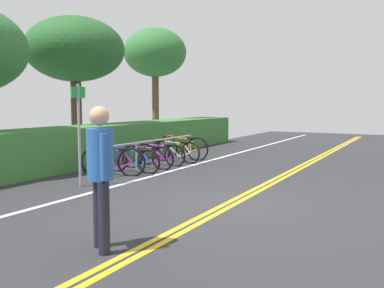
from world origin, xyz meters
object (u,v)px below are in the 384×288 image
(bike_rack, at_px, (152,147))
(bicycle_0, at_px, (113,162))
(bicycle_3, at_px, (160,155))
(bicycle_5, at_px, (182,148))
(tree_mid, at_px, (75,50))
(tree_far_right, at_px, (155,53))
(pedestrian, at_px, (100,168))
(bicycle_2, at_px, (147,157))
(bicycle_1, at_px, (133,161))
(sign_post_near, at_px, (79,125))
(bicycle_4, at_px, (175,151))

(bike_rack, height_order, bicycle_0, bike_rack)
(bicycle_3, height_order, bicycle_5, bicycle_5)
(bicycle_5, distance_m, tree_mid, 4.78)
(bicycle_5, height_order, tree_far_right, tree_far_right)
(bike_rack, xyz_separation_m, bicycle_5, (1.73, 0.01, -0.20))
(pedestrian, relative_size, tree_far_right, 0.35)
(bicycle_0, distance_m, bicycle_3, 2.00)
(bicycle_2, relative_size, bicycle_5, 0.88)
(bicycle_1, xyz_separation_m, bicycle_2, (0.70, 0.02, 0.01))
(bicycle_0, relative_size, sign_post_near, 0.73)
(pedestrian, distance_m, tree_mid, 9.81)
(bicycle_4, bearing_deg, sign_post_near, -178.13)
(bicycle_3, distance_m, tree_far_right, 7.98)
(bike_rack, relative_size, bicycle_0, 2.83)
(pedestrian, bearing_deg, bicycle_5, 23.22)
(bicycle_4, bearing_deg, bicycle_5, 11.81)
(bicycle_1, distance_m, sign_post_near, 2.29)
(sign_post_near, bearing_deg, bicycle_1, 3.40)
(bicycle_2, bearing_deg, bike_rack, 15.28)
(bicycle_3, height_order, tree_far_right, tree_far_right)
(bicycle_3, xyz_separation_m, pedestrian, (-6.32, -3.24, 0.71))
(bicycle_4, distance_m, bicycle_5, 0.65)
(bike_rack, bearing_deg, bicycle_4, -6.21)
(tree_mid, bearing_deg, bicycle_5, -72.21)
(bicycle_0, relative_size, bicycle_4, 0.91)
(bicycle_2, relative_size, bicycle_3, 1.01)
(tree_mid, bearing_deg, bicycle_1, -116.03)
(bike_rack, xyz_separation_m, tree_far_right, (6.13, 3.93, 3.43))
(bicycle_3, relative_size, tree_mid, 0.35)
(bike_rack, bearing_deg, pedestrian, -151.21)
(bicycle_1, height_order, bicycle_5, bicycle_5)
(bicycle_5, bearing_deg, tree_mid, 107.79)
(bicycle_3, bearing_deg, pedestrian, -152.85)
(tree_mid, bearing_deg, bike_rack, -100.43)
(bicycle_1, relative_size, bicycle_3, 1.01)
(tree_mid, height_order, tree_far_right, tree_far_right)
(bicycle_4, relative_size, bicycle_5, 0.95)
(bicycle_0, bearing_deg, bicycle_3, -2.65)
(tree_far_right, bearing_deg, bike_rack, -147.35)
(tree_mid, bearing_deg, tree_far_right, 5.13)
(bicycle_5, height_order, sign_post_near, sign_post_near)
(bicycle_0, xyz_separation_m, tree_far_right, (7.84, 3.91, 3.65))
(bicycle_1, distance_m, tree_mid, 5.10)
(bicycle_0, height_order, sign_post_near, sign_post_near)
(sign_post_near, relative_size, tree_far_right, 0.43)
(tree_far_right, bearing_deg, bicycle_2, -148.29)
(tree_mid, bearing_deg, bicycle_4, -82.63)
(bicycle_2, xyz_separation_m, bicycle_5, (2.14, 0.13, 0.05))
(bicycle_0, distance_m, sign_post_near, 1.77)
(tree_mid, bearing_deg, sign_post_near, -135.77)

